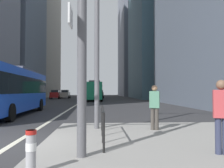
% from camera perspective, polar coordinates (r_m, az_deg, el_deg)
% --- Properties ---
extents(ground_plane, '(160.00, 160.00, 0.00)m').
position_cam_1_polar(ground_plane, '(27.68, -8.75, -5.12)').
color(ground_plane, '#303033').
extents(median_island, '(9.00, 10.00, 0.15)m').
position_cam_1_polar(median_island, '(7.27, 20.46, -14.20)').
color(median_island, gray).
rests_on(median_island, ground).
extents(lane_centre_line, '(0.20, 80.00, 0.01)m').
position_cam_1_polar(lane_centre_line, '(37.64, -7.27, -4.21)').
color(lane_centre_line, beige).
rests_on(lane_centre_line, ground).
extents(office_tower_left_far, '(10.72, 24.89, 54.63)m').
position_cam_1_polar(office_tower_left_far, '(79.68, -17.35, 17.16)').
color(office_tower_left_far, gray).
rests_on(office_tower_left_far, ground).
extents(office_tower_right_mid, '(12.20, 21.12, 42.93)m').
position_cam_1_polar(office_tower_right_mid, '(61.01, 11.08, 17.27)').
color(office_tower_right_mid, slate).
rests_on(office_tower_right_mid, ground).
extents(office_tower_right_far, '(13.54, 23.36, 45.33)m').
position_cam_1_polar(office_tower_right_far, '(86.36, 6.61, 12.39)').
color(office_tower_right_far, slate).
rests_on(office_tower_right_far, ground).
extents(city_bus_blue_oncoming, '(2.95, 11.87, 3.40)m').
position_cam_1_polar(city_bus_blue_oncoming, '(18.13, -22.68, -1.02)').
color(city_bus_blue_oncoming, blue).
rests_on(city_bus_blue_oncoming, ground).
extents(city_bus_red_receding, '(2.83, 10.93, 3.40)m').
position_cam_1_polar(city_bus_red_receding, '(42.11, -4.02, -1.46)').
color(city_bus_red_receding, '#198456').
rests_on(city_bus_red_receding, ground).
extents(car_oncoming_mid, '(2.20, 4.21, 1.94)m').
position_cam_1_polar(car_oncoming_mid, '(53.61, -13.27, -2.38)').
color(car_oncoming_mid, maroon).
rests_on(car_oncoming_mid, ground).
extents(car_receding_near, '(2.09, 4.30, 1.94)m').
position_cam_1_polar(car_receding_near, '(56.21, -2.93, -2.38)').
color(car_receding_near, black).
rests_on(car_receding_near, ground).
extents(car_receding_far, '(2.18, 4.25, 1.94)m').
position_cam_1_polar(car_receding_far, '(66.51, -3.55, -2.28)').
color(car_receding_far, '#232838').
rests_on(car_receding_far, ground).
extents(car_oncoming_far, '(2.05, 4.08, 1.94)m').
position_cam_1_polar(car_oncoming_far, '(55.52, -10.99, -2.37)').
color(car_oncoming_far, '#B2A899').
rests_on(car_oncoming_far, ground).
extents(street_lamp_post, '(5.50, 0.32, 8.00)m').
position_cam_1_polar(street_lamp_post, '(10.49, -3.56, 18.50)').
color(street_lamp_post, '#56565B').
rests_on(street_lamp_post, median_island).
extents(bollard_left, '(0.20, 0.20, 0.80)m').
position_cam_1_polar(bollard_left, '(4.79, -18.60, -14.44)').
color(bollard_left, '#99999E').
rests_on(bollard_left, median_island).
extents(pedestrian_railing, '(0.06, 3.41, 0.98)m').
position_cam_1_polar(pedestrian_railing, '(7.69, -2.23, -7.77)').
color(pedestrian_railing, black).
rests_on(pedestrian_railing, median_island).
extents(pedestrian_waiting, '(0.44, 0.35, 1.75)m').
position_cam_1_polar(pedestrian_waiting, '(9.62, 10.02, -4.87)').
color(pedestrian_waiting, '#423D38').
rests_on(pedestrian_waiting, median_island).
extents(pedestrian_walking, '(0.44, 0.36, 1.78)m').
position_cam_1_polar(pedestrian_walking, '(6.40, 24.46, -6.15)').
color(pedestrian_walking, '#2D334C').
rests_on(pedestrian_walking, median_island).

